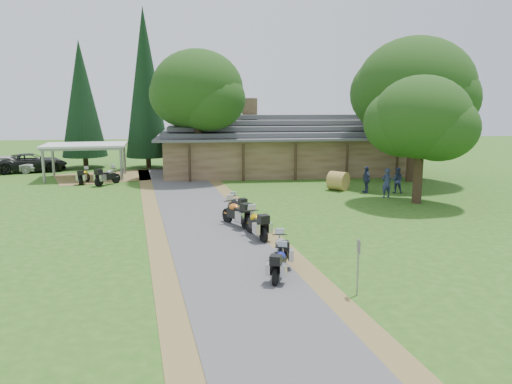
{
  "coord_description": "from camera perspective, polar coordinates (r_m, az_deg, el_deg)",
  "views": [
    {
      "loc": [
        -0.99,
        -17.57,
        6.26
      ],
      "look_at": [
        1.61,
        6.78,
        1.6
      ],
      "focal_mm": 35.0,
      "sensor_mm": 36.0,
      "label": 1
    }
  ],
  "objects": [
    {
      "name": "ground",
      "position": [
        18.68,
        -2.73,
        -8.82
      ],
      "size": [
        120.0,
        120.0,
        0.0
      ],
      "primitive_type": "plane",
      "color": "#2C5517",
      "rests_on": "ground"
    },
    {
      "name": "driveway",
      "position": [
        22.47,
        -4.62,
        -5.44
      ],
      "size": [
        51.95,
        51.95,
        0.0
      ],
      "primitive_type": "plane",
      "rotation": [
        0.0,
        0.0,
        0.14
      ],
      "color": "#4D4D50",
      "rests_on": "ground"
    },
    {
      "name": "lodge",
      "position": [
        42.33,
        3.45,
        5.59
      ],
      "size": [
        21.4,
        9.4,
        4.9
      ],
      "primitive_type": null,
      "color": "brown",
      "rests_on": "ground"
    },
    {
      "name": "carport",
      "position": [
        41.3,
        -18.85,
        3.36
      ],
      "size": [
        6.54,
        4.64,
        2.69
      ],
      "primitive_type": null,
      "rotation": [
        0.0,
        0.0,
        0.08
      ],
      "color": "silver",
      "rests_on": "ground"
    },
    {
      "name": "car_white_sedan",
      "position": [
        46.54,
        -26.5,
        3.12
      ],
      "size": [
        3.27,
        6.12,
        1.94
      ],
      "primitive_type": "imported",
      "rotation": [
        0.0,
        0.0,
        1.71
      ],
      "color": "silver",
      "rests_on": "ground"
    },
    {
      "name": "car_dark_suv",
      "position": [
        46.65,
        -24.28,
        3.56
      ],
      "size": [
        4.25,
        6.63,
        2.35
      ],
      "primitive_type": "imported",
      "rotation": [
        0.0,
        0.0,
        1.86
      ],
      "color": "black",
      "rests_on": "ground"
    },
    {
      "name": "motorcycle_row_a",
      "position": [
        17.61,
        2.72,
        -7.99
      ],
      "size": [
        1.14,
        1.85,
        1.2
      ],
      "primitive_type": null,
      "rotation": [
        0.0,
        0.0,
        1.22
      ],
      "color": "navy",
      "rests_on": "ground"
    },
    {
      "name": "motorcycle_row_b",
      "position": [
        19.06,
        2.9,
        -6.43
      ],
      "size": [
        0.67,
        1.85,
        1.25
      ],
      "primitive_type": null,
      "rotation": [
        0.0,
        0.0,
        1.53
      ],
      "color": "#ABADB2",
      "rests_on": "ground"
    },
    {
      "name": "motorcycle_row_c",
      "position": [
        22.51,
        0.07,
        -3.53
      ],
      "size": [
        1.19,
        2.16,
        1.4
      ],
      "primitive_type": null,
      "rotation": [
        0.0,
        0.0,
        1.84
      ],
      "color": "#C49403",
      "rests_on": "ground"
    },
    {
      "name": "motorcycle_row_d",
      "position": [
        24.53,
        -2.24,
        -2.27
      ],
      "size": [
        1.66,
        2.2,
        1.46
      ],
      "primitive_type": null,
      "rotation": [
        0.0,
        0.0,
        2.09
      ],
      "color": "orange",
      "rests_on": "ground"
    },
    {
      "name": "motorcycle_row_e",
      "position": [
        26.8,
        -2.17,
        -1.44
      ],
      "size": [
        1.18,
        1.82,
        1.19
      ],
      "primitive_type": null,
      "rotation": [
        0.0,
        0.0,
        1.96
      ],
      "color": "black",
      "rests_on": "ground"
    },
    {
      "name": "motorcycle_carport_a",
      "position": [
        38.87,
        -19.04,
        1.8
      ],
      "size": [
        0.78,
        1.81,
        1.2
      ],
      "primitive_type": null,
      "rotation": [
        0.0,
        0.0,
        1.45
      ],
      "color": "#D2B100",
      "rests_on": "ground"
    },
    {
      "name": "motorcycle_carport_b",
      "position": [
        37.7,
        -16.62,
        1.85
      ],
      "size": [
        1.78,
        2.05,
        1.41
      ],
      "primitive_type": null,
      "rotation": [
        0.0,
        0.0,
        0.92
      ],
      "color": "slate",
      "rests_on": "ground"
    },
    {
      "name": "person_a",
      "position": [
        32.6,
        14.7,
        1.31
      ],
      "size": [
        0.72,
        0.59,
        2.19
      ],
      "primitive_type": "imported",
      "rotation": [
        0.0,
        0.0,
        3.39
      ],
      "color": "navy",
      "rests_on": "ground"
    },
    {
      "name": "person_b",
      "position": [
        34.35,
        15.81,
        1.55
      ],
      "size": [
        0.67,
        0.57,
        1.99
      ],
      "primitive_type": "imported",
      "rotation": [
        0.0,
        0.0,
        2.81
      ],
      "color": "navy",
      "rests_on": "ground"
    },
    {
      "name": "person_c",
      "position": [
        33.89,
        12.49,
        1.65
      ],
      "size": [
        0.46,
        0.62,
        2.07
      ],
      "primitive_type": "imported",
      "rotation": [
        0.0,
        0.0,
        4.78
      ],
      "color": "navy",
      "rests_on": "ground"
    },
    {
      "name": "hay_bale",
      "position": [
        34.54,
        9.38,
        1.26
      ],
      "size": [
        1.73,
        1.74,
        1.28
      ],
      "primitive_type": "cylinder",
      "rotation": [
        1.57,
        0.0,
        0.83
      ],
      "color": "olive",
      "rests_on": "ground"
    },
    {
      "name": "sign_post",
      "position": [
        16.36,
        11.57,
        -8.47
      ],
      "size": [
        0.34,
        0.06,
        1.86
      ],
      "primitive_type": null,
      "color": "gray",
      "rests_on": "ground"
    },
    {
      "name": "oak_lodge_left",
      "position": [
        38.76,
        -6.68,
        9.67
      ],
      "size": [
        6.96,
        6.96,
        11.12
      ],
      "primitive_type": null,
      "color": "#183911",
      "rests_on": "ground"
    },
    {
      "name": "oak_lodge_right",
      "position": [
        39.04,
        17.61,
        9.37
      ],
      "size": [
        8.58,
        8.58,
        11.28
      ],
      "primitive_type": null,
      "color": "#183911",
      "rests_on": "ground"
    },
    {
      "name": "oak_driveway",
      "position": [
        30.99,
        18.28,
        6.3
      ],
      "size": [
        5.72,
        5.72,
        8.26
      ],
      "primitive_type": null,
      "color": "#183911",
      "rests_on": "ground"
    },
    {
      "name": "cedar_near",
      "position": [
        45.75,
        -12.51,
        11.45
      ],
      "size": [
        3.88,
        3.88,
        13.99
      ],
      "primitive_type": "cone",
      "color": "black",
      "rests_on": "ground"
    },
    {
      "name": "cedar_far",
      "position": [
        47.33,
        -19.25,
        9.39
      ],
      "size": [
        3.93,
        3.93,
        11.22
      ],
      "primitive_type": "cone",
      "color": "black",
      "rests_on": "ground"
    }
  ]
}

